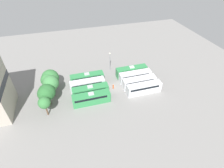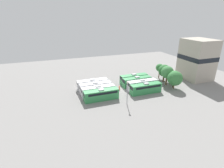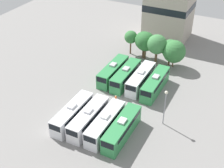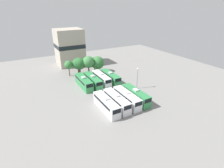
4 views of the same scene
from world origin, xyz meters
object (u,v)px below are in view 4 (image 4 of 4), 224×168
(bus_0, at_px, (106,104))
(tree_1, at_px, (78,64))
(worker_person, at_px, (106,91))
(tree_4, at_px, (94,62))
(bus_3, at_px, (136,95))
(tree_0, at_px, (69,65))
(light_pole, at_px, (138,75))
(bus_6, at_px, (101,78))
(tree_2, at_px, (79,64))
(depot_building, at_px, (70,47))
(bus_5, at_px, (93,80))
(bus_1, at_px, (117,101))
(bus_7, at_px, (110,77))
(tree_5, at_px, (98,63))
(bus_4, at_px, (84,82))
(bus_2, at_px, (127,98))
(tree_3, at_px, (88,62))

(bus_0, height_order, tree_1, tree_1)
(worker_person, relative_size, tree_4, 0.27)
(bus_3, xyz_separation_m, tree_0, (-11.08, 28.53, 2.71))
(light_pole, distance_m, tree_0, 27.52)
(bus_6, xyz_separation_m, tree_4, (2.56, 11.51, 2.34))
(tree_2, bearing_deg, tree_0, 171.47)
(tree_0, xyz_separation_m, tree_1, (3.63, -0.35, -0.00))
(bus_6, xyz_separation_m, depot_building, (-2.98, 26.38, 6.31))
(bus_3, xyz_separation_m, bus_5, (-6.55, 15.82, 0.00))
(bus_0, relative_size, bus_3, 1.00)
(worker_person, xyz_separation_m, tree_1, (-2.21, 19.96, 3.74))
(bus_1, bearing_deg, tree_1, 91.98)
(bus_3, relative_size, light_pole, 1.51)
(bus_5, relative_size, tree_1, 1.61)
(bus_7, relative_size, tree_5, 1.65)
(bus_4, relative_size, light_pole, 1.51)
(bus_2, distance_m, bus_6, 16.23)
(bus_7, distance_m, tree_1, 14.94)
(bus_1, bearing_deg, light_pole, 29.07)
(bus_2, xyz_separation_m, bus_5, (-3.43, 15.92, 0.00))
(bus_0, bearing_deg, tree_5, 69.41)
(bus_7, distance_m, tree_2, 14.44)
(bus_5, xyz_separation_m, worker_person, (1.31, -7.60, -1.03))
(bus_1, xyz_separation_m, tree_0, (-4.60, 28.67, 2.71))
(bus_2, relative_size, tree_1, 1.61)
(bus_2, relative_size, tree_4, 1.72)
(tree_0, bearing_deg, tree_2, -8.53)
(worker_person, height_order, depot_building, depot_building)
(bus_5, relative_size, tree_5, 1.65)
(depot_building, bearing_deg, bus_4, -97.85)
(tree_1, bearing_deg, bus_3, -75.18)
(tree_4, distance_m, tree_5, 1.31)
(light_pole, distance_m, tree_3, 22.18)
(bus_3, bearing_deg, worker_person, 122.57)
(tree_3, bearing_deg, bus_6, -87.50)
(bus_1, xyz_separation_m, bus_3, (6.48, 0.15, 0.00))
(bus_4, bearing_deg, tree_2, 76.40)
(bus_2, distance_m, tree_4, 27.95)
(tree_1, height_order, tree_4, tree_1)
(bus_1, height_order, tree_2, tree_2)
(bus_2, height_order, tree_1, tree_1)
(worker_person, xyz_separation_m, tree_5, (5.78, 18.78, 3.20))
(tree_5, relative_size, depot_building, 0.41)
(bus_6, distance_m, tree_5, 11.68)
(bus_2, distance_m, bus_4, 17.56)
(bus_5, distance_m, light_pole, 15.44)
(bus_2, relative_size, bus_4, 1.00)
(bus_1, height_order, bus_6, same)
(bus_1, distance_m, tree_3, 27.19)
(tree_4, bearing_deg, bus_3, -88.75)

